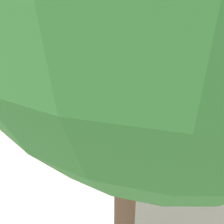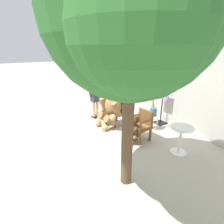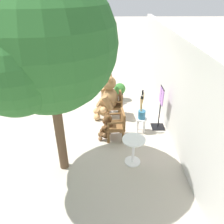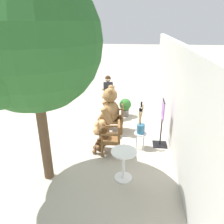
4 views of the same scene
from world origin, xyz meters
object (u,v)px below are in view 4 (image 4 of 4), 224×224
object	(u,v)px
wooden_chair_right	(113,137)
clothing_display_stand	(162,122)
teddy_bear_small	(102,139)
brush_bucket	(141,127)
teddy_bear_large	(109,110)
white_stool	(140,136)
person_visitor	(108,94)
wooden_chair_left	(117,118)
patio_tree	(25,45)
round_side_table	(124,162)
potted_plant	(125,106)

from	to	relation	value
wooden_chair_right	clothing_display_stand	xyz separation A→B (m)	(-0.52, 1.32, 0.26)
teddy_bear_small	brush_bucket	bearing A→B (deg)	107.63
teddy_bear_large	white_stool	size ratio (longest dim) A/B	3.25
teddy_bear_small	person_visitor	size ratio (longest dim) A/B	0.52
person_visitor	clothing_display_stand	bearing A→B (deg)	44.77
wooden_chair_left	person_visitor	world-z (taller)	person_visitor
wooden_chair_left	brush_bucket	distance (m)	1.20
clothing_display_stand	teddy_bear_large	bearing A→B (deg)	-114.16
wooden_chair_left	person_visitor	xyz separation A→B (m)	(-1.01, -0.40, 0.46)
wooden_chair_right	teddy_bear_small	distance (m)	0.29
brush_bucket	patio_tree	bearing A→B (deg)	-53.07
wooden_chair_left	teddy_bear_large	xyz separation A→B (m)	(0.01, -0.26, 0.27)
wooden_chair_left	round_side_table	size ratio (longest dim) A/B	1.19
wooden_chair_left	round_side_table	xyz separation A→B (m)	(2.30, 0.36, -0.01)
round_side_table	patio_tree	xyz separation A→B (m)	(0.24, -1.77, 2.47)
brush_bucket	clothing_display_stand	distance (m)	0.62
teddy_bear_small	brush_bucket	size ratio (longest dim) A/B	0.89
teddy_bear_small	person_visitor	world-z (taller)	person_visitor
teddy_bear_large	white_stool	bearing A→B (deg)	47.48
person_visitor	teddy_bear_small	bearing A→B (deg)	2.95
brush_bucket	wooden_chair_right	bearing A→B (deg)	-66.89
teddy_bear_small	white_stool	xyz separation A→B (m)	(-0.32, 1.03, -0.04)
teddy_bear_small	clothing_display_stand	bearing A→B (deg)	108.35
person_visitor	brush_bucket	world-z (taller)	person_visitor
round_side_table	potted_plant	bearing A→B (deg)	-177.34
white_stool	round_side_table	world-z (taller)	round_side_table
teddy_bear_small	brush_bucket	distance (m)	1.10
wooden_chair_left	clothing_display_stand	distance (m)	1.53
wooden_chair_left	patio_tree	bearing A→B (deg)	-28.97
wooden_chair_right	teddy_bear_small	size ratio (longest dim) A/B	1.07
patio_tree	wooden_chair_left	bearing A→B (deg)	151.03
teddy_bear_large	white_stool	world-z (taller)	teddy_bear_large
wooden_chair_right	teddy_bear_large	xyz separation A→B (m)	(-1.23, -0.26, 0.27)
teddy_bear_small	potted_plant	distance (m)	2.56
potted_plant	clothing_display_stand	distance (m)	2.30
white_stool	clothing_display_stand	xyz separation A→B (m)	(-0.21, 0.58, 0.36)
wooden_chair_right	teddy_bear_small	world-z (taller)	wooden_chair_right
clothing_display_stand	potted_plant	bearing A→B (deg)	-150.43
wooden_chair_right	round_side_table	size ratio (longest dim) A/B	1.19
white_stool	round_side_table	xyz separation A→B (m)	(1.36, -0.38, 0.09)
patio_tree	clothing_display_stand	distance (m)	3.95
wooden_chair_left	brush_bucket	bearing A→B (deg)	38.48
potted_plant	clothing_display_stand	world-z (taller)	clothing_display_stand
white_stool	wooden_chair_left	bearing A→B (deg)	-141.50
person_visitor	potted_plant	world-z (taller)	person_visitor
wooden_chair_right	teddy_bear_small	xyz separation A→B (m)	(0.01, -0.28, -0.07)
round_side_table	person_visitor	bearing A→B (deg)	-167.02
white_stool	brush_bucket	distance (m)	0.29
teddy_bear_small	patio_tree	size ratio (longest dim) A/B	0.19
wooden_chair_right	brush_bucket	size ratio (longest dim) A/B	0.95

